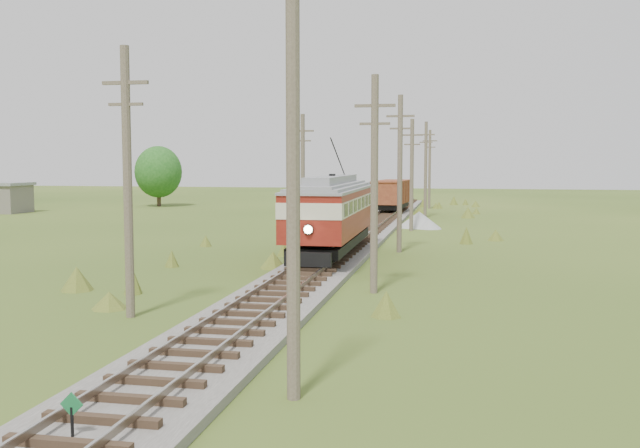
% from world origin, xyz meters
% --- Properties ---
extents(railbed_main, '(3.60, 96.00, 0.57)m').
position_xyz_m(railbed_main, '(0.00, 34.00, 0.19)').
color(railbed_main, '#605B54').
rests_on(railbed_main, ground).
extents(switch_marker, '(0.45, 0.06, 1.08)m').
position_xyz_m(switch_marker, '(-0.20, 1.50, 0.63)').
color(switch_marker, black).
rests_on(switch_marker, ground).
extents(streetcar, '(3.17, 12.98, 5.91)m').
position_xyz_m(streetcar, '(0.00, 26.94, 2.72)').
color(streetcar, black).
rests_on(streetcar, ground).
extents(gondola, '(3.40, 8.68, 2.82)m').
position_xyz_m(gondola, '(0.00, 60.18, 2.08)').
color(gondola, black).
rests_on(gondola, ground).
extents(gravel_pile, '(3.52, 3.73, 1.28)m').
position_xyz_m(gravel_pile, '(3.57, 46.68, 0.60)').
color(gravel_pile, gray).
rests_on(gravel_pile, ground).
extents(utility_pole_r_1, '(0.30, 0.30, 8.80)m').
position_xyz_m(utility_pole_r_1, '(3.10, 5.00, 4.40)').
color(utility_pole_r_1, brown).
rests_on(utility_pole_r_1, ground).
extents(utility_pole_r_2, '(1.60, 0.30, 8.60)m').
position_xyz_m(utility_pole_r_2, '(3.30, 18.00, 4.42)').
color(utility_pole_r_2, brown).
rests_on(utility_pole_r_2, ground).
extents(utility_pole_r_3, '(1.60, 0.30, 9.00)m').
position_xyz_m(utility_pole_r_3, '(3.20, 31.00, 4.63)').
color(utility_pole_r_3, brown).
rests_on(utility_pole_r_3, ground).
extents(utility_pole_r_4, '(1.60, 0.30, 8.40)m').
position_xyz_m(utility_pole_r_4, '(3.00, 44.00, 4.32)').
color(utility_pole_r_4, brown).
rests_on(utility_pole_r_4, ground).
extents(utility_pole_r_5, '(1.60, 0.30, 8.90)m').
position_xyz_m(utility_pole_r_5, '(3.40, 57.00, 4.58)').
color(utility_pole_r_5, brown).
rests_on(utility_pole_r_5, ground).
extents(utility_pole_r_6, '(1.60, 0.30, 8.70)m').
position_xyz_m(utility_pole_r_6, '(3.20, 70.00, 4.47)').
color(utility_pole_r_6, brown).
rests_on(utility_pole_r_6, ground).
extents(utility_pole_l_a, '(1.60, 0.30, 9.00)m').
position_xyz_m(utility_pole_l_a, '(-4.20, 12.00, 4.63)').
color(utility_pole_l_a, brown).
rests_on(utility_pole_l_a, ground).
extents(utility_pole_l_b, '(1.60, 0.30, 8.60)m').
position_xyz_m(utility_pole_l_b, '(-4.50, 40.00, 4.42)').
color(utility_pole_l_b, brown).
rests_on(utility_pole_l_b, ground).
extents(tree_mid_a, '(5.46, 5.46, 7.03)m').
position_xyz_m(tree_mid_a, '(-28.00, 68.00, 4.02)').
color(tree_mid_a, '#38281C').
rests_on(tree_mid_a, ground).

